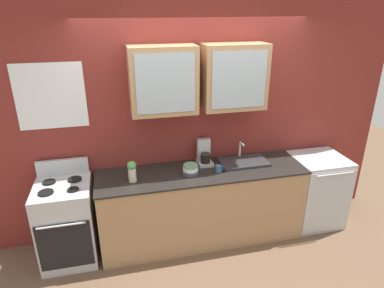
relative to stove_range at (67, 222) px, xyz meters
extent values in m
plane|color=brown|center=(1.50, 0.00, -0.46)|extent=(10.00, 10.00, 0.00)
cube|color=maroon|center=(1.50, 0.37, 0.88)|extent=(4.82, 0.10, 2.67)
cube|color=#A87F56|center=(1.12, 0.16, 1.44)|extent=(0.69, 0.31, 0.70)
cube|color=#9EADB7|center=(1.12, 0.00, 1.44)|extent=(0.59, 0.01, 0.59)
cube|color=#A87F56|center=(1.88, 0.16, 1.44)|extent=(0.69, 0.31, 0.70)
cube|color=#9EADB7|center=(1.88, 0.00, 1.44)|extent=(0.59, 0.01, 0.59)
cube|color=white|center=(-0.01, 0.31, 1.31)|extent=(0.68, 0.01, 0.67)
cube|color=#A87F56|center=(1.50, 0.00, -0.02)|extent=(2.33, 0.62, 0.88)
cube|color=black|center=(1.50, 0.00, 0.43)|extent=(2.35, 0.64, 0.02)
cube|color=silver|center=(0.00, 0.00, -0.01)|extent=(0.57, 0.58, 0.90)
cube|color=black|center=(0.00, -0.30, -0.08)|extent=(0.52, 0.01, 0.54)
cylinder|color=silver|center=(0.00, -0.33, 0.19)|extent=(0.45, 0.02, 0.02)
cube|color=silver|center=(0.00, 0.27, 0.53)|extent=(0.54, 0.04, 0.18)
cylinder|color=black|center=(-0.13, -0.11, 0.45)|extent=(0.15, 0.15, 0.02)
cylinder|color=black|center=(0.13, -0.11, 0.45)|extent=(0.11, 0.11, 0.02)
cylinder|color=black|center=(-0.13, 0.11, 0.45)|extent=(0.13, 0.13, 0.02)
cylinder|color=black|center=(0.13, 0.11, 0.45)|extent=(0.14, 0.14, 0.02)
cube|color=#2D2D30|center=(2.02, 0.08, 0.46)|extent=(0.56, 0.33, 0.03)
cylinder|color=silver|center=(2.02, 0.21, 0.56)|extent=(0.02, 0.02, 0.19)
cylinder|color=silver|center=(2.02, 0.15, 0.66)|extent=(0.02, 0.12, 0.02)
cylinder|color=#4C4C54|center=(1.36, -0.03, 0.46)|extent=(0.18, 0.18, 0.04)
cylinder|color=white|center=(1.36, -0.03, 0.49)|extent=(0.17, 0.17, 0.05)
cylinder|color=#669972|center=(1.36, -0.03, 0.53)|extent=(0.16, 0.16, 0.04)
cylinder|color=beige|center=(0.72, -0.06, 0.51)|extent=(0.08, 0.08, 0.15)
sphere|color=#4C994C|center=(0.72, -0.06, 0.62)|extent=(0.10, 0.10, 0.10)
cylinder|color=#38608C|center=(1.67, -0.06, 0.48)|extent=(0.07, 0.07, 0.08)
torus|color=#38608C|center=(1.71, -0.06, 0.48)|extent=(0.05, 0.01, 0.05)
cube|color=silver|center=(2.98, 0.00, -0.01)|extent=(0.64, 0.59, 0.90)
cube|color=silver|center=(2.98, -0.30, -0.01)|extent=(0.61, 0.01, 0.81)
cylinder|color=silver|center=(2.98, -0.32, 0.38)|extent=(0.48, 0.02, 0.02)
cube|color=#B7B7BC|center=(1.57, 0.16, 0.46)|extent=(0.17, 0.20, 0.03)
cylinder|color=black|center=(1.57, 0.14, 0.53)|extent=(0.11, 0.11, 0.11)
cube|color=#B7B7BC|center=(1.57, 0.23, 0.60)|extent=(0.15, 0.06, 0.26)
camera|label=1|loc=(0.60, -3.24, 2.17)|focal=31.53mm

